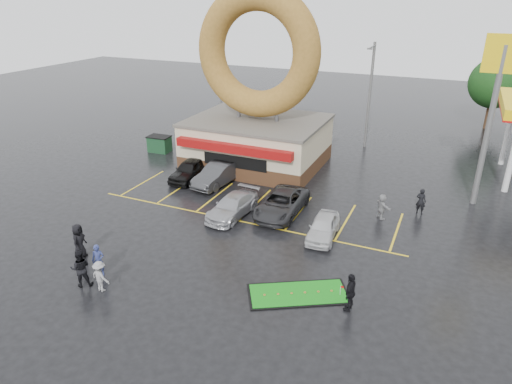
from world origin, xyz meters
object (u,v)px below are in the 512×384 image
at_px(streetlight_mid, 370,93).
at_px(person_blue, 98,260).
at_px(car_black, 189,170).
at_px(car_white, 323,227).
at_px(car_silver, 233,206).
at_px(car_grey, 282,203).
at_px(streetlight_left, 220,83).
at_px(car_dgrey, 218,174).
at_px(dumpster, 160,144).
at_px(person_cameraman, 350,292).
at_px(donut_shop, 257,109).
at_px(shell_sign, 496,91).
at_px(putting_green, 298,294).

bearing_deg(streetlight_mid, person_blue, -106.74).
xyz_separation_m(car_black, car_white, (11.51, -4.42, -0.10)).
relative_size(car_silver, car_grey, 0.88).
bearing_deg(streetlight_mid, car_white, -85.88).
height_order(streetlight_left, car_dgrey, streetlight_left).
xyz_separation_m(streetlight_left, car_dgrey, (6.13, -11.92, -4.02)).
bearing_deg(dumpster, person_cameraman, -39.16).
distance_m(donut_shop, shell_sign, 16.29).
xyz_separation_m(donut_shop, car_black, (-3.27, -4.97, -3.74)).
bearing_deg(dumpster, shell_sign, -4.16).
xyz_separation_m(person_blue, person_cameraman, (11.80, 2.37, 0.08)).
relative_size(car_silver, putting_green, 0.89).
distance_m(car_black, person_blue, 12.82).
distance_m(car_dgrey, person_cameraman, 15.75).
bearing_deg(donut_shop, person_blue, -92.16).
height_order(shell_sign, car_silver, shell_sign).
distance_m(car_black, putting_green, 15.70).
relative_size(streetlight_mid, car_silver, 2.03).
distance_m(donut_shop, car_white, 13.08).
height_order(donut_shop, car_dgrey, donut_shop).
relative_size(car_black, car_white, 1.15).
relative_size(streetlight_mid, car_white, 2.46).
bearing_deg(streetlight_mid, car_silver, -105.25).
bearing_deg(dumpster, person_blue, -67.06).
bearing_deg(shell_sign, car_white, -132.63).
height_order(car_silver, car_grey, car_grey).
distance_m(car_dgrey, person_blue, 12.56).
bearing_deg(putting_green, shell_sign, 62.78).
height_order(car_white, person_cameraman, person_cameraman).
distance_m(streetlight_mid, person_blue, 26.89).
distance_m(car_silver, car_white, 5.90).
relative_size(streetlight_mid, car_black, 2.13).
bearing_deg(car_dgrey, car_silver, -44.76).
height_order(car_silver, putting_green, car_silver).
relative_size(shell_sign, streetlight_left, 1.18).
bearing_deg(shell_sign, streetlight_mid, 135.27).
distance_m(car_grey, person_blue, 11.48).
distance_m(dumpster, putting_green, 22.91).
height_order(car_silver, person_blue, person_blue).
xyz_separation_m(car_grey, dumpster, (-14.03, 6.98, -0.05)).
bearing_deg(car_black, car_grey, -20.80).
bearing_deg(dumpster, car_black, -40.70).
bearing_deg(person_cameraman, car_dgrey, -125.37).
distance_m(shell_sign, streetlight_left, 24.46).
bearing_deg(person_blue, car_black, 75.34).
bearing_deg(person_cameraman, car_black, -120.33).
bearing_deg(car_grey, shell_sign, 30.67).
bearing_deg(donut_shop, car_grey, -56.38).
distance_m(streetlight_left, car_grey, 19.28).
relative_size(donut_shop, shell_sign, 1.27).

